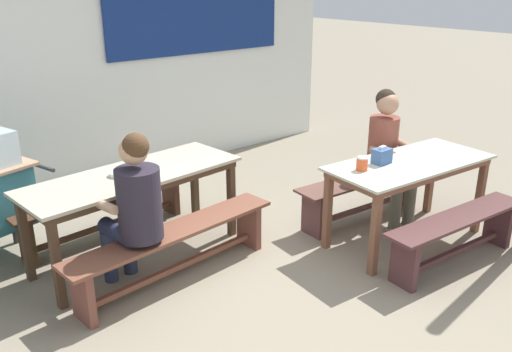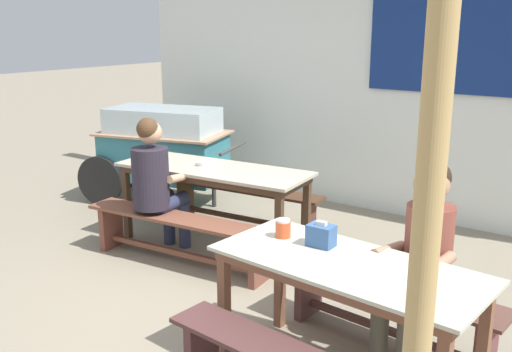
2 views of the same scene
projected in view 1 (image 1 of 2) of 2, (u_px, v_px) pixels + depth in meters
name	position (u px, v px, depth m)	size (l,w,h in m)	color
ground_plane	(283.00, 274.00, 4.37)	(40.00, 40.00, 0.00)	gray
backdrop_wall	(110.00, 42.00, 5.96)	(6.37, 0.23, 3.02)	silver
dining_table_far	(134.00, 182.00, 4.42)	(1.89, 0.82, 0.76)	beige
dining_table_near	(410.00, 170.00, 4.70)	(1.60, 0.81, 0.76)	beige
bench_far_back	(105.00, 206.00, 4.91)	(1.73, 0.42, 0.44)	#4C2F1E
bench_far_front	(175.00, 245.00, 4.19)	(1.86, 0.47, 0.44)	brown
bench_near_back	(362.00, 192.00, 5.26)	(1.52, 0.44, 0.44)	brown
bench_near_front	(456.00, 232.00, 4.43)	(1.51, 0.41, 0.44)	#51302E
person_left_back_turned	(134.00, 204.00, 3.90)	(0.46, 0.57, 1.28)	#292F4C
person_right_near_table	(388.00, 148.00, 5.17)	(0.45, 0.55, 1.28)	#636050
tissue_box	(382.00, 156.00, 4.60)	(0.16, 0.11, 0.16)	#3B609B
condiment_jar	(362.00, 164.00, 4.44)	(0.10, 0.10, 0.12)	#E3552B
soup_bowl	(118.00, 174.00, 4.33)	(0.15, 0.15, 0.04)	silver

